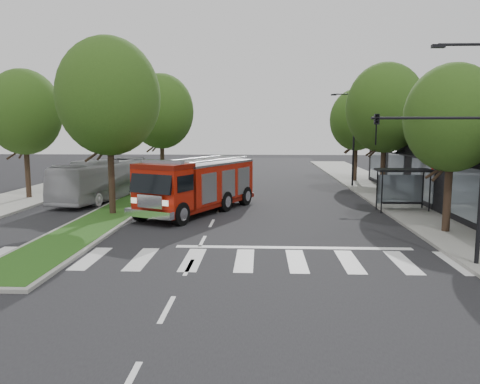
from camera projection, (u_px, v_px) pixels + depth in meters
The scene contains 15 objects.
ground at pixel (203, 241), 21.02m from camera, with size 140.00×140.00×0.00m, color black.
sidewalk_right at pixel (413, 205), 30.36m from camera, with size 5.00×80.00×0.15m, color gray.
sidewalk_left at pixel (7, 202), 31.56m from camera, with size 5.00×80.00×0.15m, color gray.
median at pixel (158, 188), 39.10m from camera, with size 3.00×50.00×0.15m.
bus_shelter at pixel (403, 178), 28.32m from camera, with size 3.20×1.60×2.61m.
tree_right_near at pixel (452, 118), 21.75m from camera, with size 4.40×4.40×8.05m.
tree_right_mid at pixel (385, 108), 33.50m from camera, with size 5.60×5.60×9.72m.
tree_right_far at pixel (357, 120), 43.48m from camera, with size 5.00×5.00×8.73m.
tree_median_near at pixel (109, 97), 26.31m from camera, with size 5.80×5.80×10.16m.
tree_median_far at pixel (161, 111), 40.21m from camera, with size 5.60×5.60×9.72m.
tree_left_mid at pixel (24, 112), 32.69m from camera, with size 5.20×5.20×9.16m.
streetlight_right_near at pixel (459, 139), 16.50m from camera, with size 4.08×0.22×8.00m.
streetlight_right_far at pixel (352, 135), 39.76m from camera, with size 2.11×0.20×8.00m.
fire_engine at pixel (198, 186), 28.07m from camera, with size 6.71×10.02×3.37m.
city_bus at pixel (104, 180), 33.03m from camera, with size 2.41×10.29×2.87m, color #ACACB0.
Camera 1 is at (2.61, -20.44, 5.04)m, focal length 35.00 mm.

